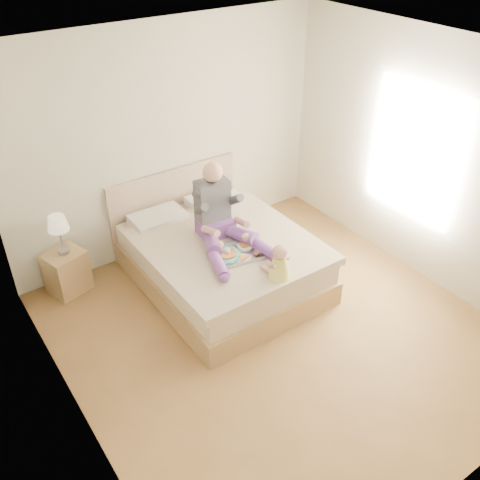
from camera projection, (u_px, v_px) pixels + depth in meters
room at (290, 200)px, 4.66m from camera, size 4.02×4.22×2.71m
bed at (219, 256)px, 6.02m from camera, size 1.70×2.18×1.00m
nightstand at (67, 272)px, 5.90m from camera, size 0.48×0.45×0.49m
lamp at (58, 225)px, 5.58m from camera, size 0.22×0.22×0.46m
adult at (220, 219)px, 5.64m from camera, size 0.73×1.07×0.87m
tray at (236, 251)px, 5.53m from camera, size 0.58×0.49×0.15m
baby at (279, 264)px, 5.15m from camera, size 0.24×0.33×0.37m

